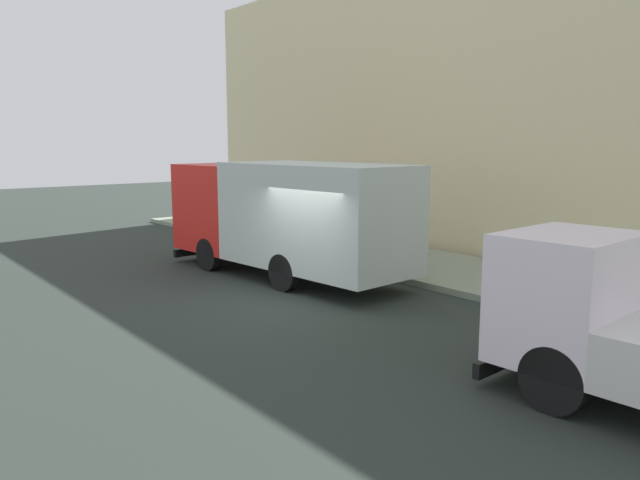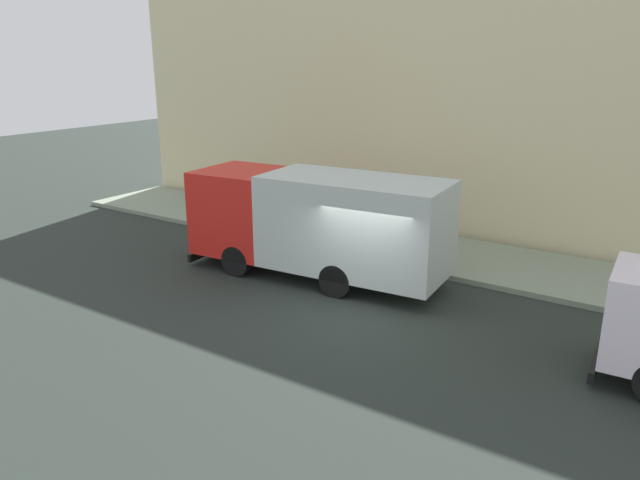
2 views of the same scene
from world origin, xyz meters
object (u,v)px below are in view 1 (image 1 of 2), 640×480
large_utility_truck (286,213)px  street_sign_post (369,217)px  pedestrian_walking (348,213)px  traffic_cone_orange (292,235)px  pedestrian_third (285,204)px  pedestrian_standing (295,212)px

large_utility_truck → street_sign_post: 2.42m
large_utility_truck → pedestrian_walking: large_utility_truck is taller
large_utility_truck → pedestrian_walking: size_ratio=4.69×
large_utility_truck → traffic_cone_orange: large_utility_truck is taller
pedestrian_third → traffic_cone_orange: 4.21m
large_utility_truck → traffic_cone_orange: (2.65, 3.32, -1.21)m
pedestrian_walking → pedestrian_standing: (-1.02, 1.81, -0.06)m
pedestrian_walking → pedestrian_third: pedestrian_third is taller
traffic_cone_orange → street_sign_post: bearing=-95.1°
pedestrian_third → street_sign_post: size_ratio=0.77×
pedestrian_walking → traffic_cone_orange: pedestrian_walking is taller
pedestrian_standing → traffic_cone_orange: size_ratio=2.40×
pedestrian_standing → traffic_cone_orange: (-1.44, -1.80, -0.49)m
large_utility_truck → pedestrian_third: size_ratio=4.50×
pedestrian_walking → pedestrian_third: size_ratio=0.96×
pedestrian_walking → pedestrian_standing: size_ratio=1.06×
pedestrian_walking → pedestrian_third: bearing=91.4°
large_utility_truck → street_sign_post: bearing=-23.4°
pedestrian_standing → pedestrian_third: size_ratio=0.90×
pedestrian_third → street_sign_post: bearing=-106.1°
pedestrian_walking → street_sign_post: bearing=-126.8°
pedestrian_walking → traffic_cone_orange: size_ratio=2.54×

